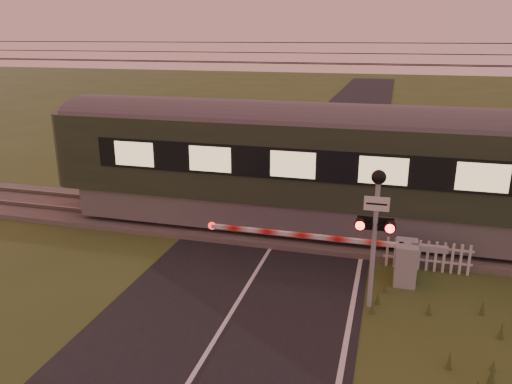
% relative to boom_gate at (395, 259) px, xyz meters
% --- Properties ---
extents(ground, '(160.00, 160.00, 0.00)m').
position_rel_boom_gate_xyz_m(ground, '(-3.68, -3.75, -0.63)').
color(ground, '#394A1C').
rests_on(ground, ground).
extents(road, '(6.00, 140.00, 0.03)m').
position_rel_boom_gate_xyz_m(road, '(-3.66, -3.98, -0.62)').
color(road, black).
rests_on(road, ground).
extents(track_bed, '(140.00, 3.40, 0.39)m').
position_rel_boom_gate_xyz_m(track_bed, '(-3.68, 2.75, -0.56)').
color(track_bed, '#47423D').
rests_on(track_bed, ground).
extents(overhead_wires, '(120.00, 0.62, 0.62)m').
position_rel_boom_gate_xyz_m(overhead_wires, '(-3.68, 2.75, 5.10)').
color(overhead_wires, black).
rests_on(overhead_wires, ground).
extents(boom_gate, '(6.57, 0.86, 1.15)m').
position_rel_boom_gate_xyz_m(boom_gate, '(0.00, 0.00, 0.00)').
color(boom_gate, gray).
rests_on(boom_gate, ground).
extents(crossing_signal, '(0.88, 0.36, 3.44)m').
position_rel_boom_gate_xyz_m(crossing_signal, '(-0.54, -1.55, 1.74)').
color(crossing_signal, gray).
rests_on(crossing_signal, ground).
extents(picket_fence, '(2.39, 0.07, 0.89)m').
position_rel_boom_gate_xyz_m(picket_fence, '(0.89, 0.86, -0.18)').
color(picket_fence, silver).
rests_on(picket_fence, ground).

